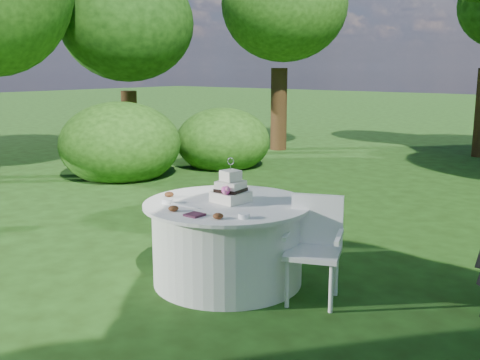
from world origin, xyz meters
name	(u,v)px	position (x,y,z in m)	size (l,w,h in m)	color
ground	(228,281)	(0.00, 0.00, 0.00)	(80.00, 80.00, 0.00)	#1C360E
napkins	(195,215)	(0.09, -0.54, 0.78)	(0.14, 0.14, 0.02)	#411C2F
feather_plume	(180,205)	(-0.27, -0.35, 0.78)	(0.48, 0.07, 0.01)	white
table	(228,242)	(0.00, 0.00, 0.39)	(1.56, 1.56, 0.77)	white
cake	(231,190)	(0.01, 0.03, 0.88)	(0.32, 0.32, 0.42)	white
chair	(315,241)	(0.85, 0.17, 0.52)	(0.59, 0.59, 0.91)	silver
votives	(235,201)	(0.07, 0.02, 0.79)	(1.04, 0.91, 0.04)	white
petal_cups	(186,206)	(-0.14, -0.41, 0.79)	(0.98, 0.46, 0.05)	#562D16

